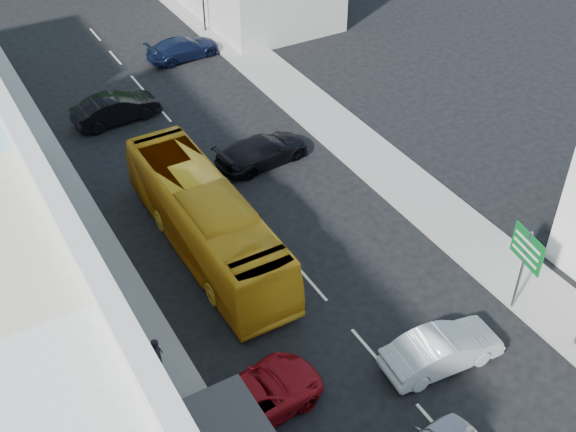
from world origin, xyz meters
The scene contains 11 objects.
ground centered at (0.00, 0.00, 0.00)m, with size 120.00×120.00×0.00m, color black.
sidewalk_left centered at (-7.50, 10.00, 0.07)m, with size 3.00×52.00×0.15m, color gray.
sidewalk_right centered at (7.50, 10.00, 0.07)m, with size 3.00×52.00×0.15m, color gray.
bus centered at (-2.75, 8.14, 1.55)m, with size 2.50×11.60×3.10m, color gold.
car_white centered at (1.84, -1.88, 0.70)m, with size 1.80×4.40×1.40m, color silver.
car_red centered at (-5.00, -0.33, 0.70)m, with size 1.90×4.60×1.40m, color maroon.
car_black_near centered at (2.48, 12.85, 0.70)m, with size 1.84×4.50×1.40m, color black.
car_black_far centered at (-2.48, 20.44, 0.70)m, with size 1.80×4.40×1.40m, color black.
car_navy_far centered at (3.78, 25.77, 0.70)m, with size 1.84×4.50×1.40m, color #0F1733.
pedestrian_left centered at (-7.14, 2.85, 1.00)m, with size 0.60×0.40×1.70m, color black.
direction_sign centered at (6.08, -1.11, 1.95)m, with size 0.48×1.77×3.90m, color #085B1E, non-canonical shape.
Camera 1 is at (-11.60, -14.08, 20.54)m, focal length 45.00 mm.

